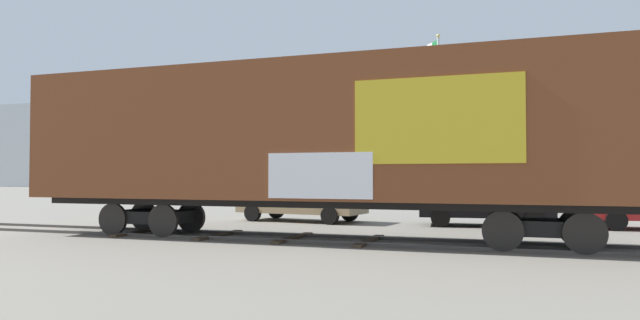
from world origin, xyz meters
TOP-DOWN VIEW (x-y plane):
  - ground_plane at (0.00, 0.00)m, footprint 260.00×260.00m
  - track at (-0.16, 0.01)m, footprint 60.02×3.83m
  - freight_car at (0.17, -0.00)m, footprint 17.16×3.65m
  - flagpole at (1.96, 13.36)m, footprint 0.75×1.17m
  - hillside at (-0.07, 78.41)m, footprint 159.05×41.30m
  - parked_car_tan at (-2.52, 5.84)m, footprint 5.02×2.62m
  - parked_car_black at (4.18, 5.79)m, footprint 4.49×2.23m

SIDE VIEW (x-z plane):
  - ground_plane at x=0.00m, z-range 0.00..0.00m
  - track at x=-0.16m, z-range 0.00..0.08m
  - parked_car_black at x=4.18m, z-range 0.01..1.78m
  - parked_car_tan at x=-2.52m, z-range 0.00..1.82m
  - freight_car at x=0.17m, z-range 0.35..5.24m
  - flagpole at x=1.96m, z-range 1.01..9.61m
  - hillside at x=-0.07m, z-range -2.43..15.82m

